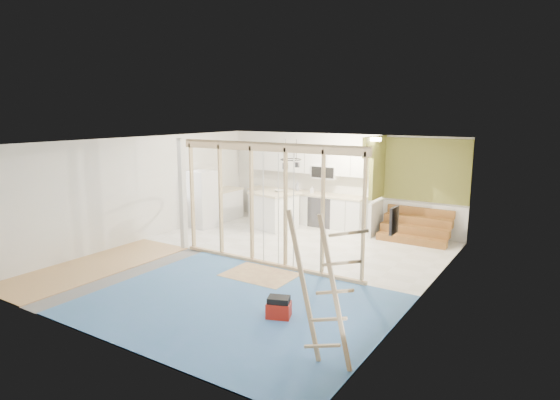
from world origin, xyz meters
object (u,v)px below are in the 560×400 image
Objects in this scene: fridge at (203,199)px; ladder at (323,291)px; island at (275,211)px; toolbox at (279,308)px.

ladder is (6.17, -4.71, 0.21)m from fridge.
island is at bearing 114.90° from ladder.
fridge is 1.28× the size of island.
fridge is 7.77m from ladder.
fridge is 3.58× the size of toolbox.
ladder reaches higher than toolbox.
fridge is 2.03m from island.
island is 7.14m from ladder.
ladder is at bearing -56.62° from toolbox.
fridge reaches higher than toolbox.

